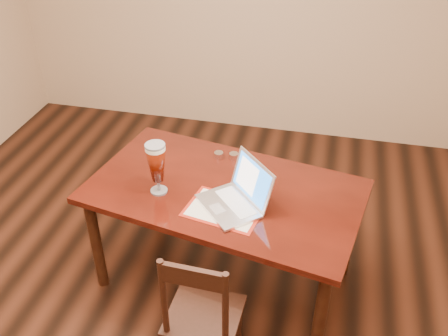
# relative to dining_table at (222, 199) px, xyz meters

# --- Properties ---
(ground) EXTENTS (5.00, 5.00, 0.00)m
(ground) POSITION_rel_dining_table_xyz_m (-0.25, -0.39, -0.69)
(ground) COLOR black
(ground) RESTS_ON ground
(room_shell) EXTENTS (4.51, 5.01, 2.71)m
(room_shell) POSITION_rel_dining_table_xyz_m (-0.25, -0.39, 1.08)
(room_shell) COLOR tan
(room_shell) RESTS_ON ground
(dining_table) EXTENTS (1.77, 1.20, 1.09)m
(dining_table) POSITION_rel_dining_table_xyz_m (0.00, 0.00, 0.00)
(dining_table) COLOR #431008
(dining_table) RESTS_ON ground
(dining_chair) EXTENTS (0.40, 0.38, 0.91)m
(dining_chair) POSITION_rel_dining_table_xyz_m (0.05, -0.68, -0.26)
(dining_chair) COLOR black
(dining_chair) RESTS_ON ground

